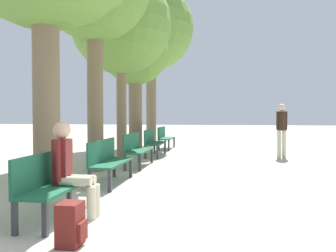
{
  "coord_description": "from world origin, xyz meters",
  "views": [
    {
      "loc": [
        0.15,
        -4.41,
        1.41
      ],
      "look_at": [
        -1.17,
        4.56,
        1.09
      ],
      "focal_mm": 40.0,
      "sensor_mm": 36.0,
      "label": 1
    }
  ],
  "objects_px": {
    "bench_row_2": "(136,147)",
    "bench_row_3": "(153,141)",
    "tree_row_3": "(135,53)",
    "tree_row_4": "(151,29)",
    "bench_row_1": "(108,159)",
    "person_seated": "(70,167)",
    "backpack": "(71,225)",
    "tree_row_2": "(121,24)",
    "pedestrian_near": "(282,127)",
    "bench_row_4": "(165,136)",
    "bench_row_0": "(52,180)"
  },
  "relations": [
    {
      "from": "tree_row_3",
      "to": "bench_row_4",
      "type": "bearing_deg",
      "value": 62.15
    },
    {
      "from": "bench_row_1",
      "to": "backpack",
      "type": "xyz_separation_m",
      "value": [
        0.68,
        -3.42,
        -0.28
      ]
    },
    {
      "from": "tree_row_3",
      "to": "tree_row_4",
      "type": "distance_m",
      "value": 3.31
    },
    {
      "from": "tree_row_2",
      "to": "person_seated",
      "type": "bearing_deg",
      "value": -80.69
    },
    {
      "from": "bench_row_1",
      "to": "tree_row_2",
      "type": "distance_m",
      "value": 5.39
    },
    {
      "from": "bench_row_0",
      "to": "pedestrian_near",
      "type": "relative_size",
      "value": 0.95
    },
    {
      "from": "bench_row_1",
      "to": "tree_row_3",
      "type": "bearing_deg",
      "value": 97.91
    },
    {
      "from": "backpack",
      "to": "tree_row_3",
      "type": "bearing_deg",
      "value": 99.15
    },
    {
      "from": "bench_row_1",
      "to": "pedestrian_near",
      "type": "bearing_deg",
      "value": 51.45
    },
    {
      "from": "pedestrian_near",
      "to": "person_seated",
      "type": "bearing_deg",
      "value": -117.28
    },
    {
      "from": "bench_row_4",
      "to": "bench_row_2",
      "type": "bearing_deg",
      "value": -90.0
    },
    {
      "from": "bench_row_0",
      "to": "tree_row_3",
      "type": "bearing_deg",
      "value": 95.59
    },
    {
      "from": "bench_row_3",
      "to": "bench_row_4",
      "type": "xyz_separation_m",
      "value": [
        0.0,
        2.43,
        0.0
      ]
    },
    {
      "from": "bench_row_0",
      "to": "bench_row_2",
      "type": "bearing_deg",
      "value": 90.0
    },
    {
      "from": "bench_row_1",
      "to": "backpack",
      "type": "bearing_deg",
      "value": -78.78
    },
    {
      "from": "bench_row_4",
      "to": "bench_row_3",
      "type": "bearing_deg",
      "value": -90.0
    },
    {
      "from": "tree_row_2",
      "to": "tree_row_3",
      "type": "distance_m",
      "value": 1.93
    },
    {
      "from": "bench_row_4",
      "to": "tree_row_2",
      "type": "xyz_separation_m",
      "value": [
        -0.8,
        -3.36,
        3.59
      ]
    },
    {
      "from": "bench_row_1",
      "to": "bench_row_3",
      "type": "xyz_separation_m",
      "value": [
        0.0,
        4.87,
        0.0
      ]
    },
    {
      "from": "tree_row_3",
      "to": "backpack",
      "type": "relative_size",
      "value": 10.38
    },
    {
      "from": "tree_row_4",
      "to": "pedestrian_near",
      "type": "height_order",
      "value": "tree_row_4"
    },
    {
      "from": "bench_row_3",
      "to": "tree_row_3",
      "type": "relative_size",
      "value": 0.34
    },
    {
      "from": "bench_row_1",
      "to": "bench_row_2",
      "type": "relative_size",
      "value": 1.0
    },
    {
      "from": "tree_row_3",
      "to": "backpack",
      "type": "distance_m",
      "value": 9.88
    },
    {
      "from": "bench_row_3",
      "to": "tree_row_4",
      "type": "xyz_separation_m",
      "value": [
        -0.8,
        3.86,
        4.5
      ]
    },
    {
      "from": "bench_row_0",
      "to": "tree_row_2",
      "type": "distance_m",
      "value": 7.36
    },
    {
      "from": "bench_row_4",
      "to": "tree_row_4",
      "type": "relative_size",
      "value": 0.24
    },
    {
      "from": "bench_row_3",
      "to": "person_seated",
      "type": "relative_size",
      "value": 1.25
    },
    {
      "from": "bench_row_4",
      "to": "backpack",
      "type": "bearing_deg",
      "value": -86.38
    },
    {
      "from": "person_seated",
      "to": "backpack",
      "type": "relative_size",
      "value": 2.81
    },
    {
      "from": "bench_row_1",
      "to": "tree_row_4",
      "type": "distance_m",
      "value": 9.85
    },
    {
      "from": "backpack",
      "to": "tree_row_4",
      "type": "bearing_deg",
      "value": 96.96
    },
    {
      "from": "tree_row_2",
      "to": "tree_row_4",
      "type": "bearing_deg",
      "value": 90.0
    },
    {
      "from": "bench_row_3",
      "to": "tree_row_3",
      "type": "height_order",
      "value": "tree_row_3"
    },
    {
      "from": "bench_row_2",
      "to": "bench_row_3",
      "type": "bearing_deg",
      "value": 90.0
    },
    {
      "from": "tree_row_4",
      "to": "backpack",
      "type": "height_order",
      "value": "tree_row_4"
    },
    {
      "from": "bench_row_4",
      "to": "pedestrian_near",
      "type": "xyz_separation_m",
      "value": [
        4.12,
        -2.13,
        0.47
      ]
    },
    {
      "from": "bench_row_0",
      "to": "person_seated",
      "type": "bearing_deg",
      "value": 15.45
    },
    {
      "from": "bench_row_0",
      "to": "tree_row_3",
      "type": "distance_m",
      "value": 8.78
    },
    {
      "from": "bench_row_1",
      "to": "bench_row_4",
      "type": "bearing_deg",
      "value": 90.0
    },
    {
      "from": "tree_row_3",
      "to": "pedestrian_near",
      "type": "height_order",
      "value": "tree_row_3"
    },
    {
      "from": "backpack",
      "to": "pedestrian_near",
      "type": "relative_size",
      "value": 0.27
    },
    {
      "from": "person_seated",
      "to": "pedestrian_near",
      "type": "height_order",
      "value": "pedestrian_near"
    },
    {
      "from": "bench_row_1",
      "to": "person_seated",
      "type": "height_order",
      "value": "person_seated"
    },
    {
      "from": "bench_row_2",
      "to": "bench_row_3",
      "type": "height_order",
      "value": "same"
    },
    {
      "from": "tree_row_4",
      "to": "bench_row_3",
      "type": "bearing_deg",
      "value": -78.24
    },
    {
      "from": "bench_row_0",
      "to": "tree_row_2",
      "type": "relative_size",
      "value": 0.29
    },
    {
      "from": "pedestrian_near",
      "to": "bench_row_4",
      "type": "bearing_deg",
      "value": 152.64
    },
    {
      "from": "bench_row_0",
      "to": "backpack",
      "type": "xyz_separation_m",
      "value": [
        0.68,
        -0.98,
        -0.28
      ]
    },
    {
      "from": "bench_row_2",
      "to": "tree_row_3",
      "type": "relative_size",
      "value": 0.34
    }
  ]
}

